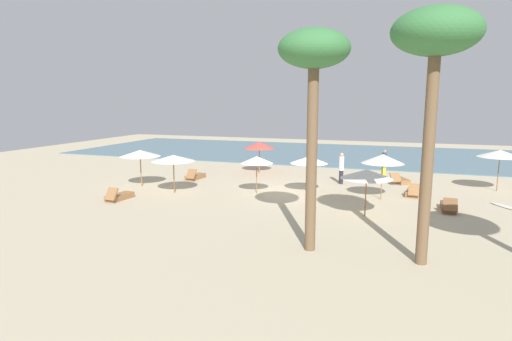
% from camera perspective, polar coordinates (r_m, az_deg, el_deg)
% --- Properties ---
extents(ground_plane, '(60.00, 60.00, 0.00)m').
position_cam_1_polar(ground_plane, '(22.61, 4.21, -3.00)').
color(ground_plane, '#BCAD8E').
extents(ocean_water, '(48.00, 16.00, 0.06)m').
position_cam_1_polar(ocean_water, '(39.05, 10.74, 2.22)').
color(ocean_water, slate).
rests_on(ocean_water, ground_plane).
extents(umbrella_0, '(2.06, 2.06, 2.26)m').
position_cam_1_polar(umbrella_0, '(21.62, 16.69, 1.51)').
color(umbrella_0, olive).
rests_on(umbrella_0, ground_plane).
extents(umbrella_1, '(1.97, 1.97, 1.96)m').
position_cam_1_polar(umbrella_1, '(22.34, 7.17, 1.42)').
color(umbrella_1, brown).
rests_on(umbrella_1, ground_plane).
extents(umbrella_2, '(2.28, 2.28, 2.03)m').
position_cam_1_polar(umbrella_2, '(22.64, -11.05, 1.64)').
color(umbrella_2, brown).
rests_on(umbrella_2, ground_plane).
extents(umbrella_3, '(2.12, 2.12, 2.09)m').
position_cam_1_polar(umbrella_3, '(28.46, 0.46, 3.42)').
color(umbrella_3, olive).
rests_on(umbrella_3, ground_plane).
extents(umbrella_4, '(2.25, 2.25, 2.24)m').
position_cam_1_polar(umbrella_4, '(26.11, 29.98, 1.98)').
color(umbrella_4, brown).
rests_on(umbrella_4, ground_plane).
extents(umbrella_5, '(1.71, 1.71, 1.98)m').
position_cam_1_polar(umbrella_5, '(22.07, 0.09, 1.44)').
color(umbrella_5, olive).
rests_on(umbrella_5, ground_plane).
extents(umbrella_6, '(2.18, 2.18, 2.01)m').
position_cam_1_polar(umbrella_6, '(18.32, 14.65, -0.46)').
color(umbrella_6, brown).
rests_on(umbrella_6, ground_plane).
extents(umbrella_7, '(2.28, 2.28, 2.08)m').
position_cam_1_polar(umbrella_7, '(24.82, -15.32, 2.25)').
color(umbrella_7, olive).
rests_on(umbrella_7, ground_plane).
extents(lounger_0, '(0.72, 1.69, 0.73)m').
position_cam_1_polar(lounger_0, '(23.31, 20.34, -2.77)').
color(lounger_0, olive).
rests_on(lounger_0, ground_plane).
extents(lounger_1, '(1.24, 1.79, 0.67)m').
position_cam_1_polar(lounger_1, '(26.52, 18.82, -1.25)').
color(lounger_1, olive).
rests_on(lounger_1, ground_plane).
extents(lounger_2, '(0.62, 1.71, 0.68)m').
position_cam_1_polar(lounger_2, '(20.80, 24.46, -4.48)').
color(lounger_2, brown).
rests_on(lounger_2, ground_plane).
extents(lounger_3, '(0.78, 1.71, 0.73)m').
position_cam_1_polar(lounger_3, '(26.58, -8.20, -0.80)').
color(lounger_3, olive).
rests_on(lounger_3, ground_plane).
extents(lounger_4, '(0.76, 1.71, 0.72)m').
position_cam_1_polar(lounger_4, '(22.00, -17.96, -3.35)').
color(lounger_4, olive).
rests_on(lounger_4, ground_plane).
extents(person_0, '(0.32, 0.32, 1.84)m').
position_cam_1_polar(person_0, '(25.26, 11.41, 0.36)').
color(person_0, '#26262D').
rests_on(person_0, ground_plane).
extents(person_1, '(0.46, 0.46, 1.86)m').
position_cam_1_polar(person_1, '(27.23, 16.83, 0.79)').
color(person_1, yellow).
rests_on(person_1, ground_plane).
extents(palm_0, '(2.47, 2.47, 7.44)m').
position_cam_1_polar(palm_0, '(13.27, 23.00, 15.58)').
color(palm_0, brown).
rests_on(palm_0, ground_plane).
extents(palm_3, '(2.23, 2.23, 7.05)m').
position_cam_1_polar(palm_3, '(13.55, 7.78, 14.43)').
color(palm_3, brown).
rests_on(palm_3, ground_plane).
extents(surfboard, '(1.73, 2.15, 0.07)m').
position_cam_1_polar(surfboard, '(22.53, 31.13, -4.33)').
color(surfboard, silver).
rests_on(surfboard, ground_plane).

